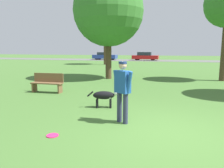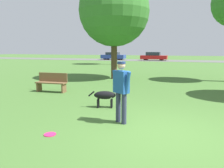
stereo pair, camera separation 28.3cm
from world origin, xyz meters
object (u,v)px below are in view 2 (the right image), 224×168
(tree_far_left, at_px, (113,23))
(person, at_px, (121,87))
(frisbee, at_px, (50,134))
(parked_car_blue, at_px, (113,56))
(tree_near_left, at_px, (114,11))
(dog, at_px, (106,96))
(parked_car_red, at_px, (154,56))
(park_bench, at_px, (52,82))

(tree_far_left, bearing_deg, person, -71.58)
(frisbee, height_order, parked_car_blue, parked_car_blue)
(person, bearing_deg, tree_far_left, 140.37)
(person, bearing_deg, tree_near_left, 140.78)
(dog, height_order, parked_car_blue, parked_car_blue)
(parked_car_red, relative_size, park_bench, 3.07)
(tree_near_left, height_order, park_bench, tree_near_left)
(parked_car_red, bearing_deg, frisbee, -85.21)
(dog, bearing_deg, park_bench, 136.48)
(person, distance_m, dog, 1.64)
(person, relative_size, parked_car_red, 0.37)
(park_bench, bearing_deg, dog, -31.49)
(park_bench, bearing_deg, tree_near_left, 72.75)
(person, height_order, parked_car_blue, person)
(tree_far_left, height_order, parked_car_blue, tree_far_left)
(park_bench, bearing_deg, parked_car_red, 85.83)
(frisbee, bearing_deg, parked_car_blue, 105.44)
(park_bench, bearing_deg, tree_far_left, 96.30)
(person, xyz_separation_m, parked_car_red, (-3.30, 31.56, -0.26))
(dog, relative_size, tree_far_left, 0.16)
(parked_car_blue, xyz_separation_m, parked_car_red, (7.04, 0.07, 0.01))
(tree_near_left, relative_size, park_bench, 4.51)
(frisbee, xyz_separation_m, tree_far_left, (-5.51, 21.70, 4.92))
(person, relative_size, tree_far_left, 0.24)
(parked_car_blue, xyz_separation_m, park_bench, (6.26, -28.43, -0.21))
(dog, distance_m, tree_far_left, 20.54)
(frisbee, relative_size, tree_far_left, 0.04)
(person, relative_size, tree_near_left, 0.25)
(dog, distance_m, parked_car_red, 30.37)
(parked_car_blue, relative_size, parked_car_red, 0.96)
(parked_car_blue, relative_size, park_bench, 2.94)
(frisbee, relative_size, parked_car_red, 0.06)
(tree_far_left, bearing_deg, frisbee, -75.75)
(tree_near_left, xyz_separation_m, park_bench, (-1.32, -5.04, -3.75))
(dog, relative_size, parked_car_blue, 0.25)
(tree_far_left, bearing_deg, parked_car_blue, 107.74)
(person, distance_m, parked_car_red, 31.73)
(frisbee, relative_size, park_bench, 0.19)
(person, distance_m, tree_far_left, 21.90)
(tree_near_left, distance_m, parked_car_blue, 24.84)
(person, height_order, park_bench, person)
(frisbee, bearing_deg, tree_far_left, 104.25)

